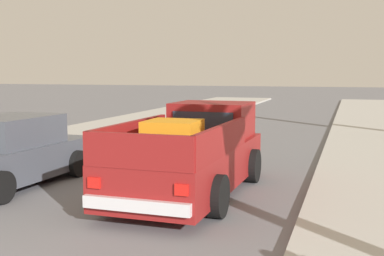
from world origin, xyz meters
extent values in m
cube|color=#B2AFA8|center=(-5.58, 12.00, 0.06)|extent=(5.08, 60.00, 0.12)
cube|color=silver|center=(-4.44, 12.00, 0.05)|extent=(0.16, 60.00, 0.10)
cube|color=silver|center=(4.44, 12.00, 0.05)|extent=(0.16, 60.00, 0.10)
cube|color=maroon|center=(0.71, 6.92, 0.60)|extent=(2.01, 5.13, 0.80)
cube|color=maroon|center=(0.74, 8.52, 1.40)|extent=(1.75, 1.53, 0.80)
cube|color=#283342|center=(0.73, 7.76, 1.42)|extent=(1.38, 0.08, 0.44)
cube|color=#283342|center=(0.75, 9.28, 1.42)|extent=(1.46, 0.09, 0.48)
cube|color=maroon|center=(-0.21, 6.07, 1.28)|extent=(0.16, 3.30, 0.56)
cube|color=maroon|center=(1.61, 6.04, 1.28)|extent=(0.16, 3.30, 0.56)
cube|color=maroon|center=(0.67, 4.41, 1.28)|extent=(1.88, 0.13, 0.56)
cube|color=silver|center=(0.67, 4.32, 0.44)|extent=(1.83, 0.15, 0.20)
cylinder|color=black|center=(-0.24, 8.46, 0.38)|extent=(0.27, 0.76, 0.76)
cylinder|color=black|center=(1.72, 8.43, 0.38)|extent=(0.27, 0.76, 0.76)
cylinder|color=black|center=(-0.29, 5.53, 0.38)|extent=(0.27, 0.76, 0.76)
cylinder|color=black|center=(1.67, 5.50, 0.38)|extent=(0.27, 0.76, 0.76)
cube|color=red|center=(-0.08, 4.36, 0.74)|extent=(0.22, 0.04, 0.18)
cube|color=red|center=(1.42, 4.33, 0.74)|extent=(0.22, 0.04, 0.18)
cube|color=orange|center=(0.69, 5.94, 1.31)|extent=(0.98, 0.99, 0.62)
cube|color=#474C56|center=(-3.35, 6.44, 0.54)|extent=(1.92, 4.27, 0.72)
cube|color=#474C56|center=(-3.34, 6.54, 1.22)|extent=(1.60, 2.16, 0.64)
cube|color=#283342|center=(-3.30, 7.51, 1.20)|extent=(1.34, 0.13, 0.50)
cylinder|color=black|center=(-2.50, 5.11, 0.32)|extent=(0.25, 0.65, 0.64)
cylinder|color=black|center=(-2.39, 7.71, 0.32)|extent=(0.25, 0.65, 0.64)
cylinder|color=black|center=(-4.20, 7.78, 0.32)|extent=(0.25, 0.65, 0.64)
cube|color=red|center=(-2.63, 8.53, 0.64)|extent=(0.20, 0.05, 0.12)
cube|color=red|center=(-3.90, 8.58, 0.64)|extent=(0.20, 0.05, 0.12)
camera|label=1|loc=(3.81, -2.60, 2.52)|focal=46.47mm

